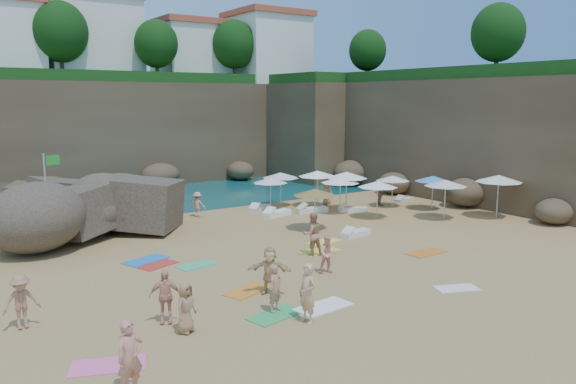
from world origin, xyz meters
TOP-DOWN VIEW (x-y plane):
  - ground at (0.00, 0.00)m, footprint 120.00×120.00m
  - seawater at (0.00, 30.00)m, footprint 120.00×120.00m
  - cliff_back at (2.00, 25.00)m, footprint 44.00×8.00m
  - cliff_right at (19.00, 8.00)m, footprint 8.00×30.00m
  - cliff_corner at (17.00, 20.00)m, footprint 10.00×12.00m
  - clifftop_buildings at (2.96, 25.79)m, footprint 28.48×9.48m
  - clifftop_trees at (4.78, 19.52)m, footprint 35.60×23.82m
  - rock_outcrop at (-7.29, 8.54)m, footprint 10.22×9.13m
  - flag_pole at (-8.55, 8.07)m, footprint 0.79×0.33m
  - parasol_0 at (5.23, 8.57)m, footprint 2.30×2.30m
  - parasol_1 at (7.77, 5.19)m, footprint 2.53×2.53m
  - parasol_2 at (4.07, 7.95)m, footprint 2.12×2.12m
  - parasol_3 at (10.97, 4.51)m, footprint 2.11×2.11m
  - parasol_4 at (16.49, 3.68)m, footprint 2.07×2.07m
  - parasol_5 at (7.82, 2.52)m, footprint 2.26×2.26m
  - parasol_6 at (3.14, 2.20)m, footprint 2.29×2.29m
  - parasol_7 at (7.10, 7.19)m, footprint 2.43×2.43m
  - parasol_8 at (10.80, 0.19)m, footprint 2.39×2.39m
  - parasol_9 at (7.00, 4.84)m, footprint 2.30×2.30m
  - parasol_10 at (12.37, 2.48)m, footprint 2.22×2.22m
  - parasol_11 at (13.62, -1.24)m, footprint 2.61×2.61m
  - lounger_0 at (3.43, 8.19)m, footprint 1.80×1.32m
  - lounger_1 at (3.45, 6.29)m, footprint 1.98×1.09m
  - lounger_2 at (12.88, 5.29)m, footprint 1.61×0.77m
  - lounger_3 at (5.76, 5.96)m, footprint 1.96×1.03m
  - lounger_4 at (7.92, 4.73)m, footprint 1.76×1.37m
  - lounger_5 at (4.05, 0.00)m, footprint 1.78×0.84m
  - towel_1 at (-10.30, -6.91)m, footprint 2.08×1.56m
  - towel_2 at (-4.49, -4.00)m, footprint 1.99×1.44m
  - towel_3 at (-4.91, -6.47)m, footprint 1.96×1.25m
  - towel_4 at (0.80, -1.27)m, footprint 1.90×1.03m
  - towel_5 at (-3.23, -6.74)m, footprint 2.00×1.14m
  - towel_7 at (-5.95, 0.78)m, footprint 1.78×1.31m
  - towel_8 at (-6.14, 1.71)m, footprint 2.09×1.51m
  - towel_10 at (4.56, -4.12)m, footprint 1.90×1.00m
  - towel_11 at (-4.65, -0.14)m, footprint 1.81×1.13m
  - towel_12 at (1.98, -0.05)m, footprint 1.80×1.15m
  - towel_13 at (1.88, -8.00)m, footprint 1.71×1.29m
  - person_stand_0 at (-10.26, -8.58)m, footprint 0.73×0.55m
  - person_stand_1 at (0.17, -1.57)m, footprint 1.05×0.88m
  - person_stand_2 at (-0.49, 8.63)m, footprint 0.92×0.95m
  - person_stand_3 at (10.63, 5.22)m, footprint 0.71×1.04m
  - person_stand_4 at (8.07, 7.47)m, footprint 0.75×0.83m
  - person_stand_5 at (-6.11, 9.19)m, footprint 1.38×0.47m
  - person_stand_6 at (-4.42, -7.47)m, footprint 0.47×0.69m
  - person_lie_0 at (-11.68, -3.11)m, footprint 1.17×1.70m
  - person_lie_1 at (-8.00, -5.09)m, footprint 1.53×1.89m
  - person_lie_2 at (-7.78, -6.10)m, footprint 1.32×1.65m
  - person_lie_3 at (-3.99, -4.70)m, footprint 2.26×2.26m
  - person_lie_4 at (-4.75, -6.22)m, footprint 1.10×1.63m
  - person_lie_5 at (-0.86, -3.99)m, footprint 1.23×1.65m

SIDE VIEW (x-z plane):
  - ground at x=0.00m, z-range 0.00..0.00m
  - rock_outcrop at x=-7.29m, z-range -1.68..1.68m
  - seawater at x=0.00m, z-range 0.00..0.00m
  - towel_13 at x=1.88m, z-range 0.00..0.03m
  - towel_7 at x=-5.95m, z-range 0.00..0.03m
  - towel_12 at x=1.98m, z-range 0.00..0.03m
  - towel_11 at x=-4.65m, z-range 0.00..0.03m
  - towel_2 at x=-4.49m, z-range 0.00..0.03m
  - towel_3 at x=-4.91m, z-range 0.00..0.03m
  - towel_4 at x=0.80m, z-range 0.00..0.03m
  - towel_10 at x=4.56m, z-range 0.00..0.03m
  - towel_1 at x=-10.30m, z-range 0.00..0.03m
  - towel_8 at x=-6.14m, z-range 0.00..0.03m
  - towel_5 at x=-3.23m, z-range 0.00..0.03m
  - lounger_2 at x=12.88m, z-range 0.00..0.24m
  - lounger_5 at x=4.05m, z-range 0.00..0.27m
  - lounger_4 at x=7.92m, z-range 0.00..0.27m
  - lounger_0 at x=3.43m, z-range 0.00..0.27m
  - lounger_3 at x=5.76m, z-range 0.00..0.29m
  - lounger_1 at x=3.45m, z-range 0.00..0.29m
  - person_lie_4 at x=-4.75m, z-range 0.00..0.37m
  - person_lie_2 at x=-7.78m, z-range 0.00..0.40m
  - person_lie_1 at x=-8.00m, z-range 0.00..0.40m
  - person_lie_0 at x=-11.68m, z-range 0.00..0.43m
  - person_lie_3 at x=-3.99m, z-range 0.00..0.44m
  - person_lie_5 at x=-0.86m, z-range 0.00..0.56m
  - person_stand_2 at x=-0.49m, z-range 0.00..1.46m
  - person_stand_5 at x=-6.11m, z-range 0.00..1.46m
  - person_stand_4 at x=8.07m, z-range 0.00..1.51m
  - person_stand_3 at x=10.63m, z-range 0.00..1.64m
  - person_stand_0 at x=-10.26m, z-range 0.00..1.79m
  - person_stand_6 at x=-4.42m, z-range 0.00..1.85m
  - person_stand_1 at x=0.17m, z-range 0.00..1.91m
  - parasol_4 at x=16.49m, z-range 0.82..2.77m
  - parasol_3 at x=10.97m, z-range 0.83..2.83m
  - parasol_2 at x=4.07m, z-range 0.84..2.85m
  - parasol_10 at x=12.37m, z-range 0.88..2.98m
  - parasol_5 at x=7.82m, z-range 0.89..3.03m
  - parasol_6 at x=3.14m, z-range 0.91..3.08m
  - parasol_0 at x=5.23m, z-range 0.91..3.08m
  - parasol_9 at x=7.00m, z-range 0.91..3.08m
  - parasol_8 at x=10.80m, z-range 0.94..3.20m
  - parasol_7 at x=7.10m, z-range 0.96..3.26m
  - parasol_1 at x=7.77m, z-range 1.00..3.39m
  - parasol_11 at x=13.62m, z-range 1.03..3.50m
  - flag_pole at x=-8.55m, z-range 0.58..4.74m
  - cliff_back at x=2.00m, z-range 0.00..8.00m
  - cliff_right at x=19.00m, z-range 0.00..8.00m
  - cliff_corner at x=17.00m, z-range 0.00..8.00m
  - clifftop_buildings at x=2.96m, z-range 7.74..14.74m
  - clifftop_trees at x=4.78m, z-range 9.06..13.46m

